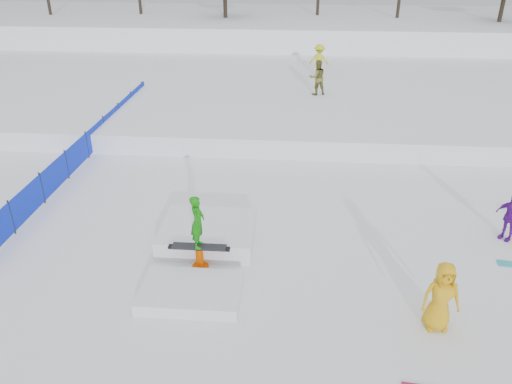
# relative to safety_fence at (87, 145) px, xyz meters

# --- Properties ---
(ground) EXTENTS (120.00, 120.00, 0.00)m
(ground) POSITION_rel_safety_fence_xyz_m (6.50, -6.60, -0.55)
(ground) COLOR white
(snow_berm) EXTENTS (60.00, 14.00, 2.40)m
(snow_berm) POSITION_rel_safety_fence_xyz_m (6.50, 23.40, 0.65)
(snow_berm) COLOR white
(snow_berm) RESTS_ON ground
(snow_midrise) EXTENTS (50.00, 18.00, 0.80)m
(snow_midrise) POSITION_rel_safety_fence_xyz_m (6.50, 9.40, -0.15)
(snow_midrise) COLOR white
(snow_midrise) RESTS_ON ground
(safety_fence) EXTENTS (0.05, 16.00, 1.10)m
(safety_fence) POSITION_rel_safety_fence_xyz_m (0.00, 0.00, 0.00)
(safety_fence) COLOR #0F28CC
(safety_fence) RESTS_ON ground
(walker_olive) EXTENTS (0.99, 0.87, 1.71)m
(walker_olive) POSITION_rel_safety_fence_xyz_m (9.08, 6.97, 1.10)
(walker_olive) COLOR brown
(walker_olive) RESTS_ON snow_midrise
(walker_ygreen) EXTENTS (1.23, 0.87, 1.73)m
(walker_ygreen) POSITION_rel_safety_fence_xyz_m (9.29, 10.89, 1.12)
(walker_ygreen) COLOR gold
(walker_ygreen) RESTS_ON snow_midrise
(spectator_purple) EXTENTS (0.81, 0.87, 1.44)m
(spectator_purple) POSITION_rel_safety_fence_xyz_m (14.22, -4.81, 0.17)
(spectator_purple) COLOR #5F1493
(spectator_purple) RESTS_ON ground
(spectator_yellow) EXTENTS (0.84, 0.57, 1.67)m
(spectator_yellow) POSITION_rel_safety_fence_xyz_m (11.35, -8.73, 0.29)
(spectator_yellow) COLOR gold
(spectator_yellow) RESTS_ON ground
(jib_rail_feature) EXTENTS (2.60, 4.40, 2.11)m
(jib_rail_feature) POSITION_rel_safety_fence_xyz_m (5.73, -6.38, -0.25)
(jib_rail_feature) COLOR white
(jib_rail_feature) RESTS_ON ground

